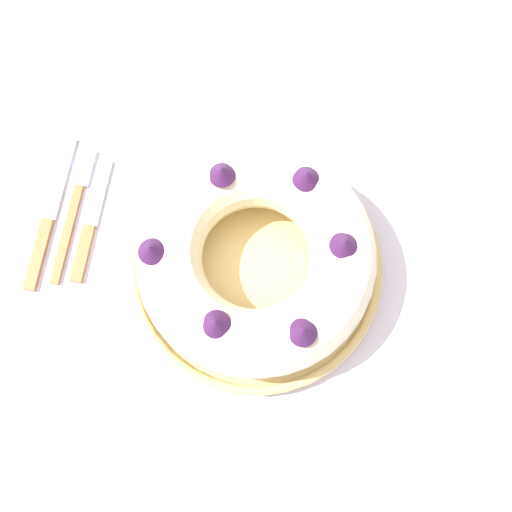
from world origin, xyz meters
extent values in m
plane|color=gray|center=(0.00, 0.00, 0.00)|extent=(8.00, 8.00, 0.00)
cube|color=silver|center=(0.00, 0.00, 0.72)|extent=(1.17, 1.25, 0.03)
cylinder|color=brown|center=(-0.52, 0.55, 0.35)|extent=(0.06, 0.06, 0.70)
cylinder|color=tan|center=(-0.01, -0.02, 0.74)|extent=(0.32, 0.32, 0.01)
torus|color=tan|center=(-0.01, -0.02, 0.75)|extent=(0.33, 0.33, 0.01)
torus|color=beige|center=(-0.01, -0.02, 0.79)|extent=(0.29, 0.29, 0.08)
cone|color=#3D1947|center=(0.04, 0.08, 0.84)|extent=(0.04, 0.04, 0.02)
cone|color=#3D1947|center=(-0.06, 0.07, 0.84)|extent=(0.04, 0.04, 0.02)
cone|color=#3D1947|center=(-0.12, -0.04, 0.84)|extent=(0.04, 0.04, 0.02)
cone|color=#3D1947|center=(-0.03, -0.11, 0.84)|extent=(0.05, 0.05, 0.02)
cone|color=#3D1947|center=(0.06, -0.11, 0.84)|extent=(0.04, 0.04, 0.02)
cone|color=#3D1947|center=(0.09, 0.00, 0.84)|extent=(0.04, 0.04, 0.02)
cube|color=#936038|center=(-0.26, -0.01, 0.73)|extent=(0.01, 0.14, 0.01)
cube|color=silver|center=(-0.26, 0.09, 0.73)|extent=(0.02, 0.05, 0.01)
cube|color=#936038|center=(-0.29, -0.04, 0.73)|extent=(0.02, 0.10, 0.01)
cube|color=silver|center=(-0.29, 0.07, 0.73)|extent=(0.02, 0.12, 0.00)
cube|color=#936038|center=(-0.24, -0.03, 0.73)|extent=(0.02, 0.08, 0.01)
cube|color=silver|center=(-0.24, 0.06, 0.73)|extent=(0.02, 0.10, 0.00)
camera|label=1|loc=(0.03, -0.22, 1.49)|focal=42.00mm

